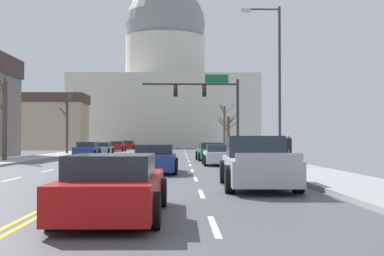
{
  "coord_description": "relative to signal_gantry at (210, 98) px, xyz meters",
  "views": [
    {
      "loc": [
        2.9,
        -27.66,
        1.52
      ],
      "look_at": [
        4.32,
        31.73,
        2.87
      ],
      "focal_mm": 46.79,
      "sensor_mm": 36.0,
      "label": 1
    }
  ],
  "objects": [
    {
      "name": "ground",
      "position": [
        -5.37,
        -12.9,
        -4.86
      ],
      "size": [
        20.0,
        180.0,
        0.2
      ],
      "color": "#4D4D52"
    },
    {
      "name": "signal_gantry",
      "position": [
        0.0,
        0.0,
        0.0
      ],
      "size": [
        7.91,
        0.41,
        6.68
      ],
      "color": "#28282D",
      "rests_on": "ground"
    },
    {
      "name": "street_lamp_right",
      "position": [
        2.57,
        -14.17,
        0.22
      ],
      "size": [
        2.16,
        0.24,
        8.47
      ],
      "color": "#333338",
      "rests_on": "ground"
    },
    {
      "name": "capitol_building",
      "position": [
        -5.37,
        57.6,
        7.09
      ],
      "size": [
        34.05,
        23.64,
        34.34
      ],
      "color": "beige",
      "rests_on": "ground"
    },
    {
      "name": "sedan_near_00",
      "position": [
        -0.27,
        -4.59,
        -4.27
      ],
      "size": [
        2.1,
        4.31,
        1.29
      ],
      "color": "#1E7247",
      "rests_on": "ground"
    },
    {
      "name": "sedan_near_01",
      "position": [
        -0.12,
        -10.99,
        -4.31
      ],
      "size": [
        2.03,
        4.35,
        1.2
      ],
      "color": "silver",
      "rests_on": "ground"
    },
    {
      "name": "sedan_near_02",
      "position": [
        -3.6,
        -17.92,
        -4.28
      ],
      "size": [
        2.06,
        4.54,
        1.29
      ],
      "color": "navy",
      "rests_on": "ground"
    },
    {
      "name": "pickup_truck_near_03",
      "position": [
        -0.04,
        -24.76,
        -4.16
      ],
      "size": [
        2.35,
        5.47,
        1.63
      ],
      "color": "#ADB2B7",
      "rests_on": "ground"
    },
    {
      "name": "sedan_near_04",
      "position": [
        -3.76,
        -30.74,
        -4.3
      ],
      "size": [
        1.96,
        4.6,
        1.23
      ],
      "color": "#B71414",
      "rests_on": "ground"
    },
    {
      "name": "sedan_oncoming_00",
      "position": [
        -10.79,
        4.25,
        -4.28
      ],
      "size": [
        2.07,
        4.71,
        1.29
      ],
      "color": "navy",
      "rests_on": "ground"
    },
    {
      "name": "sedan_oncoming_01",
      "position": [
        -10.72,
        12.35,
        -4.31
      ],
      "size": [
        2.12,
        4.67,
        1.21
      ],
      "color": "#9EA3A8",
      "rests_on": "ground"
    },
    {
      "name": "sedan_oncoming_02",
      "position": [
        -10.67,
        24.7,
        -4.28
      ],
      "size": [
        1.96,
        4.68,
        1.27
      ],
      "color": "#B71414",
      "rests_on": "ground"
    },
    {
      "name": "sedan_oncoming_03",
      "position": [
        -10.55,
        37.0,
        -4.27
      ],
      "size": [
        2.16,
        4.38,
        1.29
      ],
      "color": "#B71414",
      "rests_on": "ground"
    },
    {
      "name": "flank_building_00",
      "position": [
        -20.63,
        30.4,
        -0.88
      ],
      "size": [
        9.8,
        6.29,
        7.9
      ],
      "color": "tan",
      "rests_on": "ground"
    },
    {
      "name": "bare_tree_00",
      "position": [
        3.31,
        19.21,
        -2.46
      ],
      "size": [
        2.64,
        1.61,
        4.47
      ],
      "color": "#4C3D2D",
      "rests_on": "ground"
    },
    {
      "name": "bare_tree_01",
      "position": [
        -14.21,
        -6.92,
        -1.88
      ],
      "size": [
        1.21,
        2.76,
        5.66
      ],
      "color": "#4C3D2D",
      "rests_on": "ground"
    },
    {
      "name": "bare_tree_02",
      "position": [
        3.57,
        27.42,
        -1.54
      ],
      "size": [
        2.09,
        2.48,
        6.14
      ],
      "color": "brown",
      "rests_on": "ground"
    },
    {
      "name": "bare_tree_03",
      "position": [
        -13.76,
        9.58,
        -1.45
      ],
      "size": [
        1.39,
        2.77,
        6.35
      ],
      "color": "#4C3D2D",
      "rests_on": "ground"
    },
    {
      "name": "pedestrian_00",
      "position": [
        2.97,
        -7.86,
        -3.79
      ],
      "size": [
        0.35,
        0.34,
        1.7
      ],
      "color": "black",
      "rests_on": "ground"
    },
    {
      "name": "pedestrian_01",
      "position": [
        3.79,
        -11.93,
        -3.82
      ],
      "size": [
        0.35,
        0.34,
        1.66
      ],
      "color": "black",
      "rests_on": "ground"
    },
    {
      "name": "bicycle_parked",
      "position": [
        2.54,
        -16.6,
        -4.39
      ],
      "size": [
        0.12,
        1.77,
        0.85
      ],
      "color": "black",
      "rests_on": "ground"
    }
  ]
}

